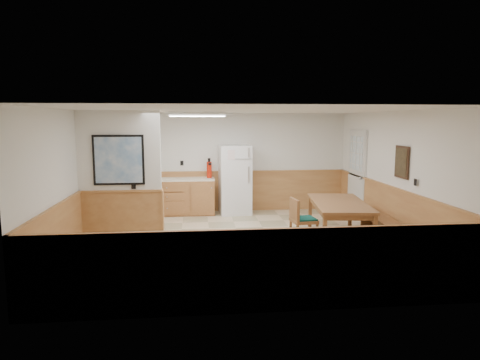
{
  "coord_description": "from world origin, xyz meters",
  "views": [
    {
      "loc": [
        -0.84,
        -7.86,
        2.31
      ],
      "look_at": [
        0.01,
        0.4,
        1.16
      ],
      "focal_mm": 32.0,
      "sensor_mm": 36.0,
      "label": 1
    }
  ],
  "objects": [
    {
      "name": "back_wall",
      "position": [
        0.0,
        3.0,
        1.25
      ],
      "size": [
        6.0,
        0.02,
        2.5
      ],
      "primitive_type": "cube",
      "color": "white",
      "rests_on": "ground"
    },
    {
      "name": "ground",
      "position": [
        0.0,
        0.0,
        0.0
      ],
      "size": [
        6.0,
        6.0,
        0.0
      ],
      "primitive_type": "plane",
      "color": "beige",
      "rests_on": "ground"
    },
    {
      "name": "left_wall",
      "position": [
        -3.0,
        0.0,
        1.25
      ],
      "size": [
        0.02,
        6.0,
        2.5
      ],
      "primitive_type": "cube",
      "color": "white",
      "rests_on": "ground"
    },
    {
      "name": "ceiling",
      "position": [
        0.0,
        0.0,
        2.5
      ],
      "size": [
        6.0,
        6.0,
        0.02
      ],
      "primitive_type": "cube",
      "color": "white",
      "rests_on": "back_wall"
    },
    {
      "name": "fire_extinguisher",
      "position": [
        -0.52,
        2.72,
        1.12
      ],
      "size": [
        0.15,
        0.15,
        0.49
      ],
      "rotation": [
        0.0,
        0.0,
        -0.22
      ],
      "color": "red",
      "rests_on": "kitchen_counter"
    },
    {
      "name": "kitchen_counter",
      "position": [
        -1.21,
        2.68,
        0.46
      ],
      "size": [
        2.2,
        0.61,
        1.0
      ],
      "color": "#A96E3C",
      "rests_on": "ground"
    },
    {
      "name": "wainscot_right",
      "position": [
        2.98,
        0.0,
        0.5
      ],
      "size": [
        0.04,
        6.0,
        1.0
      ],
      "primitive_type": "cube",
      "color": "tan",
      "rests_on": "ground"
    },
    {
      "name": "soap_bottle",
      "position": [
        -2.25,
        2.71,
        1.0
      ],
      "size": [
        0.08,
        0.08,
        0.19
      ],
      "primitive_type": "cylinder",
      "rotation": [
        0.0,
        0.0,
        0.36
      ],
      "color": "#18872C",
      "rests_on": "kitchen_counter"
    },
    {
      "name": "partition_wall",
      "position": [
        -2.25,
        0.19,
        1.23
      ],
      "size": [
        1.5,
        0.2,
        2.5
      ],
      "color": "white",
      "rests_on": "ground"
    },
    {
      "name": "refrigerator",
      "position": [
        0.11,
        2.63,
        0.86
      ],
      "size": [
        0.8,
        0.74,
        1.71
      ],
      "rotation": [
        0.0,
        0.0,
        0.06
      ],
      "color": "white",
      "rests_on": "ground"
    },
    {
      "name": "right_wall",
      "position": [
        3.0,
        0.0,
        1.25
      ],
      "size": [
        0.02,
        6.0,
        2.5
      ],
      "primitive_type": "cube",
      "color": "white",
      "rests_on": "ground"
    },
    {
      "name": "dining_table",
      "position": [
        1.91,
        0.04,
        0.66
      ],
      "size": [
        1.23,
        2.08,
        0.75
      ],
      "rotation": [
        0.0,
        0.0,
        -0.13
      ],
      "color": "brown",
      "rests_on": "ground"
    },
    {
      "name": "fluorescent_fixture",
      "position": [
        -0.8,
        1.3,
        2.45
      ],
      "size": [
        1.2,
        0.3,
        0.09
      ],
      "color": "silver",
      "rests_on": "ceiling"
    },
    {
      "name": "wainscot_left",
      "position": [
        -2.98,
        0.0,
        0.5
      ],
      "size": [
        0.04,
        6.0,
        1.0
      ],
      "primitive_type": "cube",
      "color": "tan",
      "rests_on": "ground"
    },
    {
      "name": "wall_painting",
      "position": [
        2.97,
        -0.3,
        1.55
      ],
      "size": [
        0.04,
        0.5,
        0.6
      ],
      "color": "#362215",
      "rests_on": "right_wall"
    },
    {
      "name": "kitchen_window",
      "position": [
        -2.1,
        2.98,
        1.55
      ],
      "size": [
        0.8,
        0.04,
        1.0
      ],
      "color": "silver",
      "rests_on": "back_wall"
    },
    {
      "name": "wainscot_back",
      "position": [
        0.0,
        2.98,
        0.5
      ],
      "size": [
        6.0,
        0.04,
        1.0
      ],
      "primitive_type": "cube",
      "color": "tan",
      "rests_on": "ground"
    },
    {
      "name": "exterior_door",
      "position": [
        2.96,
        1.9,
        1.05
      ],
      "size": [
        0.07,
        1.02,
        2.15
      ],
      "color": "silver",
      "rests_on": "ground"
    },
    {
      "name": "dining_chair",
      "position": [
        1.1,
        -0.07,
        0.49
      ],
      "size": [
        0.67,
        0.5,
        0.85
      ],
      "rotation": [
        0.0,
        0.0,
        0.12
      ],
      "color": "brown",
      "rests_on": "ground"
    },
    {
      "name": "dining_bench",
      "position": [
        2.79,
        0.1,
        0.34
      ],
      "size": [
        0.53,
        1.66,
        0.45
      ],
      "rotation": [
        0.0,
        0.0,
        -0.11
      ],
      "color": "brown",
      "rests_on": "ground"
    }
  ]
}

